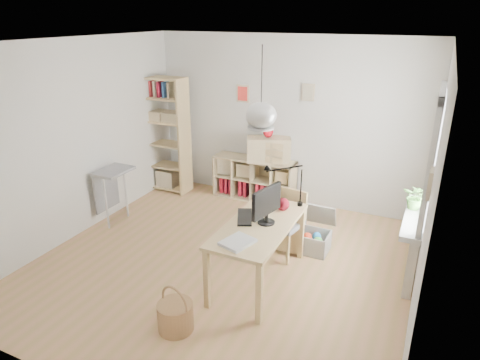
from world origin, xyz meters
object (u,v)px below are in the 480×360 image
at_px(desk, 259,231).
at_px(drawer_chest, 269,149).
at_px(tall_bookshelf, 165,130).
at_px(chair, 286,219).
at_px(monitor, 267,203).
at_px(cube_shelf, 254,181).
at_px(storage_chest, 311,236).

relative_size(desk, drawer_chest, 2.15).
bearing_deg(desk, tall_bookshelf, 142.99).
xyz_separation_m(chair, drawer_chest, (-0.83, 1.46, 0.42)).
height_order(desk, drawer_chest, drawer_chest).
bearing_deg(drawer_chest, monitor, -93.25).
bearing_deg(tall_bookshelf, drawer_chest, 7.45).
height_order(cube_shelf, tall_bookshelf, tall_bookshelf).
xyz_separation_m(cube_shelf, tall_bookshelf, (-1.56, -0.28, 0.79)).
distance_m(tall_bookshelf, drawer_chest, 1.86).
bearing_deg(chair, storage_chest, 54.43).
bearing_deg(drawer_chest, storage_chest, -71.76).
bearing_deg(storage_chest, monitor, -106.55).
distance_m(storage_chest, drawer_chest, 1.79).
height_order(monitor, drawer_chest, monitor).
height_order(tall_bookshelf, monitor, tall_bookshelf).
bearing_deg(cube_shelf, tall_bookshelf, -169.81).
height_order(desk, tall_bookshelf, tall_bookshelf).
distance_m(monitor, drawer_chest, 2.29).
bearing_deg(storage_chest, tall_bookshelf, 162.38).
distance_m(desk, cube_shelf, 2.48).
height_order(storage_chest, drawer_chest, drawer_chest).
height_order(chair, drawer_chest, drawer_chest).
bearing_deg(chair, drawer_chest, 131.38).
bearing_deg(chair, desk, -84.43).
xyz_separation_m(desk, monitor, (0.07, 0.05, 0.34)).
bearing_deg(drawer_chest, desk, -95.24).
relative_size(cube_shelf, chair, 1.61).
relative_size(storage_chest, drawer_chest, 0.86).
bearing_deg(desk, storage_chest, 70.32).
relative_size(desk, monitor, 3.03).
distance_m(tall_bookshelf, storage_chest, 3.22).
bearing_deg(cube_shelf, desk, -65.39).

